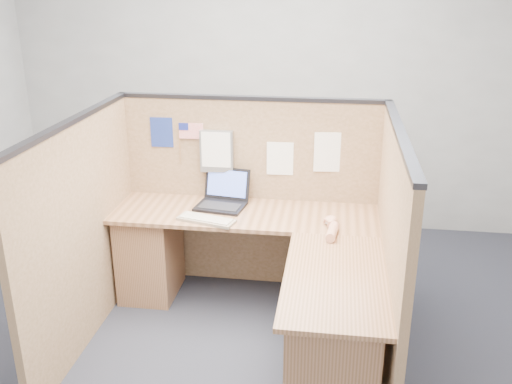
% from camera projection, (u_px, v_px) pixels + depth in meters
% --- Properties ---
extents(floor, '(5.00, 5.00, 0.00)m').
position_uv_depth(floor, '(230.00, 351.00, 3.82)').
color(floor, black).
rests_on(floor, ground).
extents(wall_back, '(5.00, 0.00, 5.00)m').
position_uv_depth(wall_back, '(271.00, 85.00, 5.42)').
color(wall_back, gray).
rests_on(wall_back, floor).
extents(cubicle_partitions, '(2.06, 1.83, 1.53)m').
position_uv_depth(cubicle_partitions, '(239.00, 221.00, 3.95)').
color(cubicle_partitions, brown).
rests_on(cubicle_partitions, floor).
extents(l_desk, '(1.95, 1.75, 0.73)m').
position_uv_depth(l_desk, '(262.00, 281.00, 3.93)').
color(l_desk, brown).
rests_on(l_desk, floor).
extents(laptop, '(0.39, 0.39, 0.26)m').
position_uv_depth(laptop, '(222.00, 197.00, 4.33)').
color(laptop, black).
rests_on(laptop, l_desk).
extents(keyboard, '(0.44, 0.24, 0.03)m').
position_uv_depth(keyboard, '(206.00, 220.00, 4.04)').
color(keyboard, gray).
rests_on(keyboard, l_desk).
extents(mouse, '(0.11, 0.09, 0.04)m').
position_uv_depth(mouse, '(331.00, 222.00, 3.98)').
color(mouse, silver).
rests_on(mouse, l_desk).
extents(hand_forearm, '(0.10, 0.35, 0.07)m').
position_uv_depth(hand_forearm, '(332.00, 228.00, 3.85)').
color(hand_forearm, tan).
rests_on(hand_forearm, l_desk).
extents(blue_poster, '(0.17, 0.01, 0.23)m').
position_uv_depth(blue_poster, '(162.00, 132.00, 4.38)').
color(blue_poster, navy).
rests_on(blue_poster, cubicle_partitions).
extents(american_flag, '(0.19, 0.01, 0.33)m').
position_uv_depth(american_flag, '(188.00, 132.00, 4.34)').
color(american_flag, olive).
rests_on(american_flag, cubicle_partitions).
extents(file_holder, '(0.25, 0.05, 0.33)m').
position_uv_depth(file_holder, '(217.00, 151.00, 4.34)').
color(file_holder, slate).
rests_on(file_holder, cubicle_partitions).
extents(paper_left, '(0.20, 0.01, 0.26)m').
position_uv_depth(paper_left, '(280.00, 159.00, 4.32)').
color(paper_left, white).
rests_on(paper_left, cubicle_partitions).
extents(paper_right, '(0.24, 0.03, 0.30)m').
position_uv_depth(paper_right, '(330.00, 152.00, 4.25)').
color(paper_right, white).
rests_on(paper_right, cubicle_partitions).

